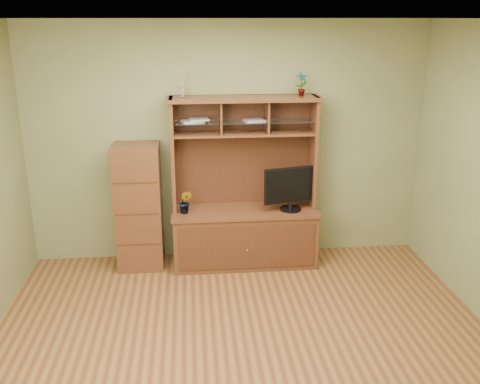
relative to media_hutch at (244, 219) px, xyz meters
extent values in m
cube|color=#593219|center=(-0.16, -1.73, -0.53)|extent=(4.50, 4.00, 0.02)
cube|color=white|center=(-0.16, -1.73, 2.19)|extent=(4.50, 4.00, 0.02)
cube|color=#626A3F|center=(-0.16, 0.28, 0.83)|extent=(4.50, 0.02, 2.70)
cube|color=#626A3F|center=(-0.16, -3.74, 0.83)|extent=(4.50, 0.02, 2.70)
cube|color=#482814|center=(0.00, -0.02, -0.21)|extent=(1.60, 0.55, 0.62)
cube|color=#371A0F|center=(0.00, -0.30, -0.21)|extent=(1.50, 0.01, 0.50)
sphere|color=silver|center=(0.00, -0.32, -0.24)|extent=(0.02, 0.02, 0.02)
cube|color=#482814|center=(0.00, -0.02, 0.11)|extent=(1.64, 0.59, 0.03)
cube|color=#482814|center=(-0.78, 0.08, 0.75)|extent=(0.04, 0.35, 1.25)
cube|color=#482814|center=(0.78, 0.08, 0.75)|extent=(0.04, 0.35, 1.25)
cube|color=#371A0F|center=(0.00, 0.24, 0.75)|extent=(1.52, 0.02, 1.25)
cube|color=#482814|center=(0.00, 0.08, 1.36)|extent=(1.66, 0.40, 0.04)
cube|color=#482814|center=(0.00, 0.08, 0.98)|extent=(1.52, 0.32, 0.02)
cube|color=#482814|center=(-0.25, 0.08, 1.16)|extent=(0.02, 0.31, 0.35)
cube|color=#482814|center=(0.25, 0.08, 1.16)|extent=(0.02, 0.31, 0.35)
cube|color=silver|center=(0.00, 0.07, 1.11)|extent=(1.50, 0.27, 0.01)
cylinder|color=black|center=(0.51, -0.08, 0.14)|extent=(0.24, 0.24, 0.02)
cylinder|color=black|center=(0.51, -0.08, 0.19)|extent=(0.05, 0.05, 0.08)
cube|color=black|center=(0.51, -0.08, 0.42)|extent=(0.62, 0.18, 0.40)
imported|color=#31551D|center=(-0.66, -0.08, 0.26)|extent=(0.18, 0.16, 0.27)
imported|color=#276322|center=(0.62, 0.08, 1.50)|extent=(0.15, 0.12, 0.25)
cylinder|color=silver|center=(-0.66, 0.08, 1.43)|extent=(0.06, 0.06, 0.10)
cylinder|color=#9F884F|center=(-0.66, 0.08, 1.58)|extent=(0.04, 0.04, 0.19)
cube|color=#A4A4A9|center=(-0.56, 0.08, 1.12)|extent=(0.26, 0.22, 0.02)
cube|color=#A4A4A9|center=(-0.49, 0.08, 1.14)|extent=(0.23, 0.19, 0.02)
cube|color=#A4A4A9|center=(0.11, 0.08, 1.12)|extent=(0.25, 0.21, 0.02)
cube|color=#482814|center=(-1.18, 0.03, 0.18)|extent=(0.50, 0.45, 1.41)
cube|color=#371A0F|center=(-1.18, -0.20, -0.17)|extent=(0.46, 0.01, 0.02)
cube|color=#371A0F|center=(-1.18, -0.20, 0.18)|extent=(0.46, 0.01, 0.01)
cube|color=#371A0F|center=(-1.18, -0.20, 0.53)|extent=(0.46, 0.01, 0.02)
camera|label=1|loc=(-0.59, -5.64, 2.19)|focal=40.00mm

